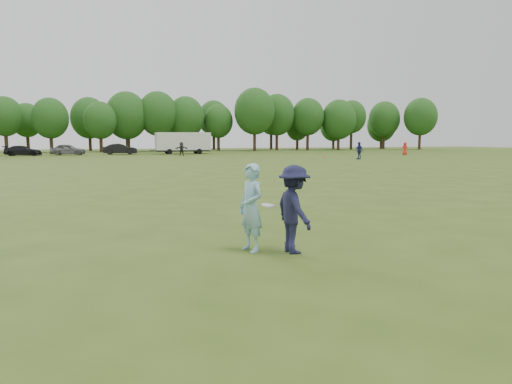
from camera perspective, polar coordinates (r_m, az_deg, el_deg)
ground at (r=9.40m, az=-5.59°, el=-7.27°), size 200.00×200.00×0.00m
thrower at (r=9.15m, az=-0.62°, el=-1.97°), size 0.59×0.74×1.77m
defender at (r=9.04m, az=4.78°, el=-2.16°), size 0.71×1.16×1.75m
player_far_b at (r=51.86m, az=12.75°, el=5.07°), size 0.62×1.18×1.93m
player_far_c at (r=67.25m, az=18.12°, el=5.18°), size 1.01×0.81×1.80m
player_far_d at (r=61.26m, az=-9.28°, el=5.33°), size 1.77×0.74×1.85m
car_d at (r=68.63m, az=-27.11°, el=4.61°), size 4.82×2.40×1.35m
car_e at (r=68.51m, az=-22.46°, el=4.93°), size 4.79×2.42×1.56m
car_f at (r=68.80m, az=-16.60°, el=5.16°), size 4.90×2.28×1.55m
field_cone at (r=54.25m, az=8.52°, el=4.37°), size 0.28×0.28×0.30m
disc_in_play at (r=9.03m, az=1.50°, el=-1.68°), size 0.29×0.29×0.07m
cargo_trailer at (r=69.36m, az=-9.12°, el=6.19°), size 9.00×2.75×3.20m
treeline at (r=86.01m, az=-15.96°, el=9.08°), size 130.35×18.39×11.74m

